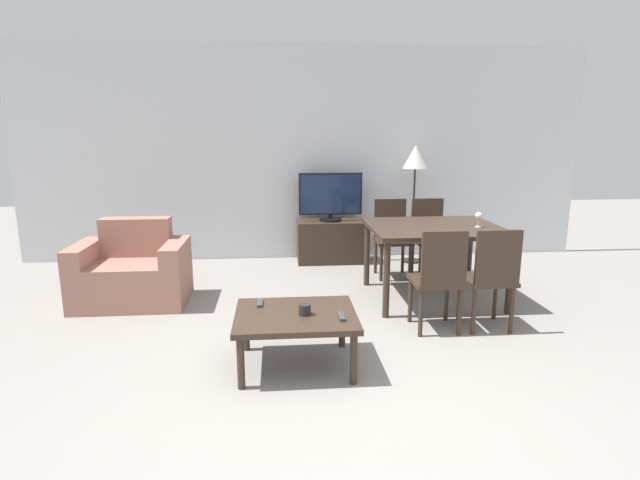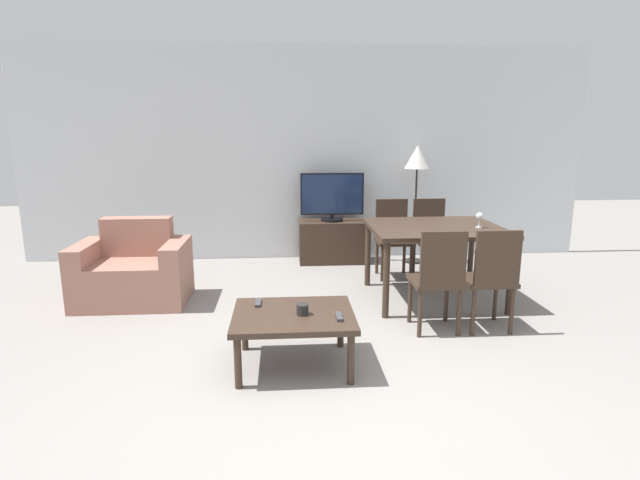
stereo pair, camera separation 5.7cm
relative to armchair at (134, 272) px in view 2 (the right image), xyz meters
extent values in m
plane|color=gray|center=(1.79, -2.23, -0.29)|extent=(18.00, 18.00, 0.00)
cube|color=silver|center=(1.79, 1.68, 1.06)|extent=(7.27, 0.06, 2.70)
cube|color=#9E6B5B|center=(0.00, -0.03, -0.08)|extent=(0.68, 0.71, 0.42)
cube|color=#9E6B5B|center=(0.00, 0.22, 0.31)|extent=(0.68, 0.20, 0.38)
cube|color=#9E6B5B|center=(-0.43, -0.03, 0.01)|extent=(0.18, 0.71, 0.60)
cube|color=#9E6B5B|center=(0.43, -0.03, 0.01)|extent=(0.18, 0.71, 0.60)
cube|color=#38281E|center=(2.08, 1.39, -0.03)|extent=(0.84, 0.44, 0.53)
cylinder|color=black|center=(2.08, 1.39, 0.25)|extent=(0.28, 0.28, 0.03)
cylinder|color=black|center=(2.08, 1.39, 0.29)|extent=(0.04, 0.04, 0.05)
cube|color=black|center=(2.08, 1.39, 0.58)|extent=(0.79, 0.04, 0.52)
cube|color=#19284C|center=(2.08, 1.37, 0.58)|extent=(0.76, 0.01, 0.49)
cube|color=#38281E|center=(1.53, -1.51, 0.08)|extent=(0.85, 0.70, 0.04)
cylinder|color=#38281E|center=(1.16, -1.80, -0.12)|extent=(0.05, 0.05, 0.36)
cylinder|color=#38281E|center=(1.90, -1.80, -0.12)|extent=(0.05, 0.05, 0.36)
cylinder|color=#38281E|center=(1.16, -1.21, -0.12)|extent=(0.05, 0.05, 0.36)
cylinder|color=#38281E|center=(1.90, -1.21, -0.12)|extent=(0.05, 0.05, 0.36)
cube|color=#38281E|center=(2.94, -0.14, 0.43)|extent=(1.26, 1.09, 0.04)
cylinder|color=#38281E|center=(2.37, -0.62, 0.06)|extent=(0.06, 0.06, 0.70)
cylinder|color=#38281E|center=(3.51, -0.62, 0.06)|extent=(0.06, 0.06, 0.70)
cylinder|color=#38281E|center=(2.37, 0.35, 0.06)|extent=(0.06, 0.06, 0.70)
cylinder|color=#38281E|center=(3.51, 0.35, 0.06)|extent=(0.06, 0.06, 0.70)
cube|color=#38281E|center=(2.72, -0.91, 0.13)|extent=(0.40, 0.40, 0.04)
cylinder|color=#38281E|center=(2.56, -0.75, -0.09)|extent=(0.04, 0.04, 0.40)
cylinder|color=#38281E|center=(2.88, -0.75, -0.09)|extent=(0.04, 0.04, 0.40)
cylinder|color=#38281E|center=(2.56, -1.08, -0.09)|extent=(0.04, 0.04, 0.40)
cylinder|color=#38281E|center=(2.88, -1.08, -0.09)|extent=(0.04, 0.04, 0.40)
cube|color=#38281E|center=(2.72, -1.10, 0.36)|extent=(0.37, 0.04, 0.44)
cube|color=#38281E|center=(3.16, 0.64, 0.13)|extent=(0.40, 0.40, 0.04)
cylinder|color=#38281E|center=(3.00, 0.48, -0.09)|extent=(0.04, 0.04, 0.40)
cylinder|color=#38281E|center=(3.32, 0.48, -0.09)|extent=(0.04, 0.04, 0.40)
cylinder|color=#38281E|center=(3.00, 0.80, -0.09)|extent=(0.04, 0.04, 0.40)
cylinder|color=#38281E|center=(3.32, 0.80, -0.09)|extent=(0.04, 0.04, 0.40)
cube|color=#38281E|center=(3.16, 0.82, 0.36)|extent=(0.37, 0.04, 0.44)
cube|color=#38281E|center=(3.16, -0.91, 0.13)|extent=(0.40, 0.40, 0.04)
cylinder|color=#38281E|center=(3.00, -0.75, -0.09)|extent=(0.04, 0.04, 0.40)
cylinder|color=#38281E|center=(3.32, -0.75, -0.09)|extent=(0.04, 0.04, 0.40)
cylinder|color=#38281E|center=(3.00, -1.08, -0.09)|extent=(0.04, 0.04, 0.40)
cylinder|color=#38281E|center=(3.32, -1.08, -0.09)|extent=(0.04, 0.04, 0.40)
cube|color=#38281E|center=(3.16, -1.10, 0.36)|extent=(0.37, 0.04, 0.44)
cube|color=#38281E|center=(2.72, 0.64, 0.13)|extent=(0.40, 0.40, 0.04)
cylinder|color=#38281E|center=(2.56, 0.48, -0.09)|extent=(0.04, 0.04, 0.40)
cylinder|color=#38281E|center=(2.88, 0.48, -0.09)|extent=(0.04, 0.04, 0.40)
cylinder|color=#38281E|center=(2.56, 0.80, -0.09)|extent=(0.04, 0.04, 0.40)
cylinder|color=#38281E|center=(2.88, 0.80, -0.09)|extent=(0.04, 0.04, 0.40)
cube|color=#38281E|center=(2.72, 0.82, 0.36)|extent=(0.37, 0.04, 0.44)
cylinder|color=black|center=(3.12, 1.29, -0.28)|extent=(0.24, 0.24, 0.02)
cylinder|color=black|center=(3.12, 1.29, 0.32)|extent=(0.02, 0.02, 1.17)
cone|color=beige|center=(3.12, 1.29, 1.04)|extent=(0.31, 0.31, 0.28)
cube|color=#38383D|center=(1.84, -1.63, 0.11)|extent=(0.04, 0.15, 0.02)
cube|color=#38383D|center=(1.27, -1.31, 0.11)|extent=(0.04, 0.15, 0.02)
cylinder|color=black|center=(1.59, -1.54, 0.14)|extent=(0.08, 0.08, 0.08)
cylinder|color=silver|center=(3.33, -0.25, 0.45)|extent=(0.06, 0.06, 0.01)
cylinder|color=silver|center=(3.33, -0.25, 0.49)|extent=(0.01, 0.01, 0.07)
sphere|color=silver|center=(3.33, -0.25, 0.56)|extent=(0.07, 0.07, 0.07)
camera|label=1|loc=(1.41, -4.81, 1.34)|focal=28.00mm
camera|label=2|loc=(1.47, -4.81, 1.34)|focal=28.00mm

